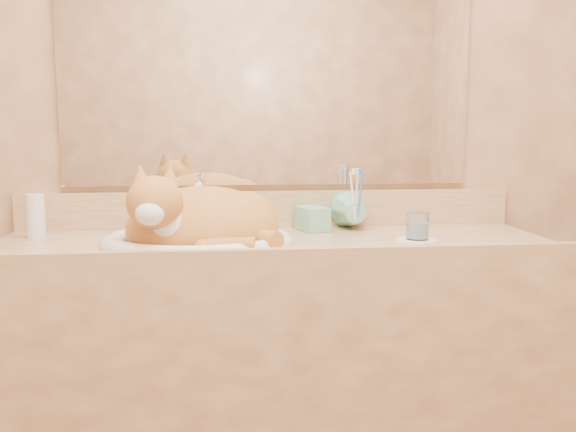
{
  "coord_description": "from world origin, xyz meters",
  "views": [
    {
      "loc": [
        -0.15,
        -1.08,
        1.18
      ],
      "look_at": [
        0.03,
        0.7,
        0.93
      ],
      "focal_mm": 40.0,
      "sensor_mm": 36.0,
      "label": 1
    }
  ],
  "objects": [
    {
      "name": "wall_back",
      "position": [
        0.0,
        1.0,
        1.25
      ],
      "size": [
        2.4,
        0.02,
        2.5
      ],
      "primitive_type": "cube",
      "color": "#926442",
      "rests_on": "ground"
    },
    {
      "name": "vanity_counter",
      "position": [
        0.0,
        0.72,
        0.42
      ],
      "size": [
        1.6,
        0.55,
        0.85
      ],
      "primitive_type": null,
      "color": "#996E44",
      "rests_on": "floor"
    },
    {
      "name": "mirror",
      "position": [
        0.0,
        0.99,
        1.39
      ],
      "size": [
        1.3,
        0.02,
        0.8
      ],
      "primitive_type": "cube",
      "color": "white",
      "rests_on": "wall_back"
    },
    {
      "name": "sink_basin",
      "position": [
        -0.22,
        0.7,
        0.93
      ],
      "size": [
        0.56,
        0.48,
        0.16
      ],
      "primitive_type": null,
      "rotation": [
        0.0,
        0.0,
        -0.09
      ],
      "color": "white",
      "rests_on": "vanity_counter"
    },
    {
      "name": "faucet",
      "position": [
        -0.22,
        0.91,
        0.93
      ],
      "size": [
        0.06,
        0.12,
        0.17
      ],
      "primitive_type": null,
      "rotation": [
        0.0,
        0.0,
        0.18
      ],
      "color": "white",
      "rests_on": "vanity_counter"
    },
    {
      "name": "cat",
      "position": [
        -0.22,
        0.69,
        0.92
      ],
      "size": [
        0.44,
        0.37,
        0.24
      ],
      "primitive_type": null,
      "rotation": [
        0.0,
        0.0,
        0.03
      ],
      "color": "#B26629",
      "rests_on": "sink_basin"
    },
    {
      "name": "soap_dispenser",
      "position": [
        0.15,
        0.85,
        0.93
      ],
      "size": [
        0.1,
        0.1,
        0.17
      ],
      "primitive_type": "imported",
      "rotation": [
        0.0,
        0.0,
        0.32
      ],
      "color": "#73B999",
      "rests_on": "vanity_counter"
    },
    {
      "name": "toothbrush_cup",
      "position": [
        0.27,
        0.87,
        0.9
      ],
      "size": [
        0.13,
        0.13,
        0.11
      ],
      "primitive_type": "imported",
      "rotation": [
        0.0,
        0.0,
        0.1
      ],
      "color": "#73B999",
      "rests_on": "vanity_counter"
    },
    {
      "name": "toothbrushes",
      "position": [
        0.27,
        0.87,
        0.97
      ],
      "size": [
        0.03,
        0.03,
        0.2
      ],
      "primitive_type": null,
      "color": "white",
      "rests_on": "toothbrush_cup"
    },
    {
      "name": "saucer",
      "position": [
        0.4,
        0.66,
        0.85
      ],
      "size": [
        0.12,
        0.12,
        0.01
      ],
      "primitive_type": "cylinder",
      "color": "white",
      "rests_on": "vanity_counter"
    },
    {
      "name": "water_glass",
      "position": [
        0.4,
        0.66,
        0.9
      ],
      "size": [
        0.06,
        0.06,
        0.08
      ],
      "primitive_type": "cylinder",
      "color": "white",
      "rests_on": "saucer"
    },
    {
      "name": "lotion_bottle",
      "position": [
        -0.7,
        0.85,
        0.92
      ],
      "size": [
        0.05,
        0.05,
        0.13
      ],
      "primitive_type": "cylinder",
      "color": "white",
      "rests_on": "vanity_counter"
    }
  ]
}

